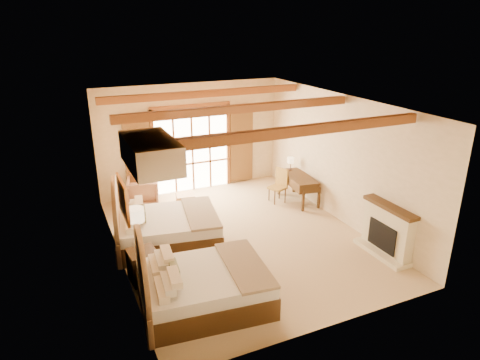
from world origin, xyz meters
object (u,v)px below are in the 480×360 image
bed_near (195,286)px  bed_far (160,227)px  nightstand (143,266)px  desk (298,188)px  armchair (143,191)px

bed_near → bed_far: (0.00, 2.49, 0.01)m
nightstand → desk: size_ratio=0.43×
nightstand → bed_near: bearing=-67.0°
bed_near → armchair: bearing=94.3°
bed_near → bed_far: bearing=96.1°
armchair → desk: armchair is taller
nightstand → armchair: bearing=72.8°
nightstand → armchair: size_ratio=0.76×
armchair → desk: (4.06, -1.60, 0.02)m
bed_near → desk: bearing=45.0°
nightstand → bed_far: bearing=56.9°
bed_far → armchair: bearing=96.5°
nightstand → armchair: 3.84m
bed_near → armchair: size_ratio=2.87×
bed_near → bed_far: size_ratio=0.95×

